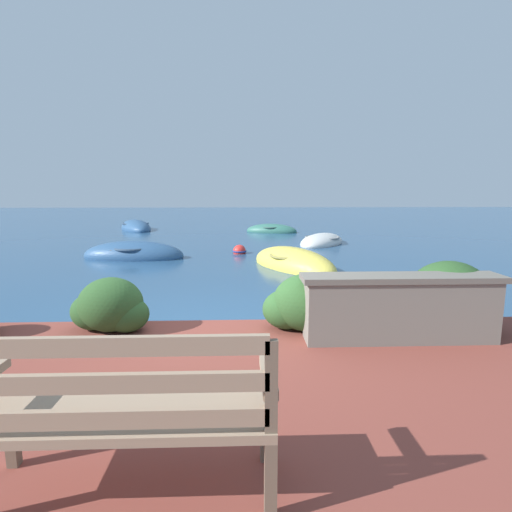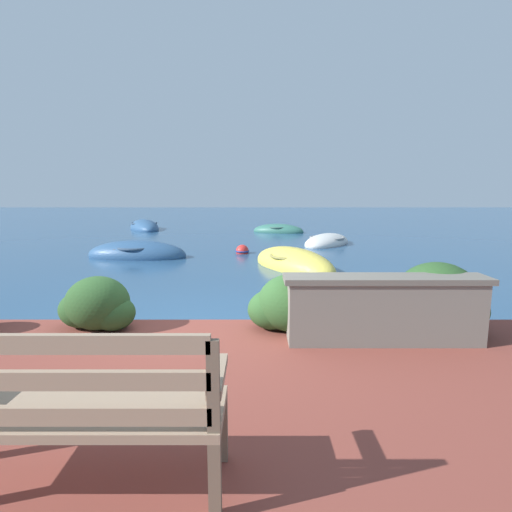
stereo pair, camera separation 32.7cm
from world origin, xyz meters
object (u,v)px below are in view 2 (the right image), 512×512
rowboat_outer (280,231)px  rowboat_distant (146,228)px  park_bench (76,406)px  rowboat_far (328,243)px  rowboat_nearest (295,265)px  rowboat_mid (139,255)px  mooring_buoy (244,251)px

rowboat_outer → rowboat_distant: (-6.28, 1.53, 0.01)m
park_bench → rowboat_far: bearing=71.5°
rowboat_nearest → rowboat_mid: rowboat_nearest is taller
mooring_buoy → rowboat_nearest: bearing=-60.2°
rowboat_far → mooring_buoy: (-2.80, -1.97, 0.01)m
rowboat_nearest → rowboat_outer: (0.10, 8.18, -0.01)m
rowboat_mid → rowboat_outer: (4.21, 6.66, -0.01)m
rowboat_nearest → rowboat_mid: (-4.11, 1.52, -0.00)m
rowboat_mid → mooring_buoy: rowboat_mid is taller
rowboat_far → rowboat_outer: (-1.42, 3.99, 0.00)m
rowboat_distant → park_bench: bearing=-10.1°
rowboat_far → rowboat_distant: (-7.71, 5.52, 0.01)m
rowboat_nearest → mooring_buoy: rowboat_nearest is taller
rowboat_mid → rowboat_distant: size_ratio=0.79×
rowboat_far → mooring_buoy: rowboat_far is taller
rowboat_mid → rowboat_distant: 8.44m
rowboat_distant → mooring_buoy: (4.91, -7.49, -0.00)m
rowboat_distant → rowboat_outer: bearing=51.8°
rowboat_nearest → rowboat_outer: rowboat_nearest is taller
rowboat_far → rowboat_nearest: bearing=13.1°
rowboat_outer → mooring_buoy: (-1.37, -5.96, 0.01)m
rowboat_mid → rowboat_outer: 7.88m
park_bench → rowboat_mid: (-2.32, 8.85, -0.64)m
park_bench → mooring_buoy: (0.52, 9.55, -0.64)m
park_bench → mooring_buoy: bearing=84.5°
rowboat_nearest → rowboat_far: rowboat_nearest is taller
park_bench → rowboat_far: (3.32, 11.52, -0.65)m
rowboat_outer → rowboat_distant: size_ratio=0.68×
park_bench → rowboat_far: 12.00m
park_bench → rowboat_mid: 9.17m
rowboat_nearest → rowboat_distant: bearing=-177.0°
park_bench → rowboat_nearest: bearing=73.8°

